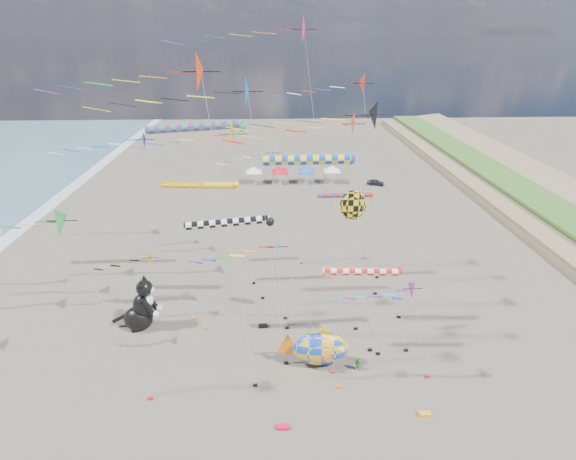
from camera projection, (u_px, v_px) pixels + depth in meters
The scene contains 32 objects.
ground at pixel (315, 443), 31.83m from camera, with size 260.00×260.00×0.00m, color brown.
delta_kite_0 at pixel (139, 145), 36.49m from camera, with size 10.22×1.79×19.60m.
delta_kite_1 at pixel (366, 118), 37.48m from camera, with size 15.50×2.74×21.79m.
delta_kite_2 at pixel (231, 138), 37.98m from camera, with size 12.40×2.59×20.03m.
delta_kite_3 at pixel (190, 76), 27.00m from camera, with size 12.14×2.66×25.90m.
delta_kite_4 at pixel (348, 87), 40.84m from camera, with size 11.24×2.21×23.53m.
delta_kite_5 at pixel (157, 261), 42.83m from camera, with size 7.32×1.63×7.84m.
delta_kite_6 at pixel (265, 155), 50.66m from camera, with size 9.54×1.88×15.33m.
delta_kite_7 at pixel (344, 129), 32.21m from camera, with size 11.31×1.94×21.71m.
delta_kite_8 at pixel (299, 31), 42.07m from camera, with size 15.82×2.87×28.48m.
delta_kite_9 at pixel (55, 221), 29.22m from camera, with size 10.76×2.21×16.82m.
delta_kite_10 at pixel (401, 288), 34.16m from camera, with size 7.94×1.68×10.11m.
delta_kite_11 at pixel (276, 252), 31.50m from camera, with size 9.93×1.68×13.82m.
delta_kite_12 at pixel (216, 98), 30.10m from camera, with size 14.24×2.47×24.22m.
windsock_0 at pixel (199, 128), 41.35m from camera, with size 10.50×0.81×19.09m.
windsock_1 at pixel (365, 272), 37.48m from camera, with size 8.07×0.67×8.73m.
windsock_2 at pixel (347, 196), 48.85m from camera, with size 7.58×0.65×10.81m.
windsock_3 at pixel (312, 161), 36.95m from camera, with size 8.91×0.87×17.51m.
windsock_4 at pixel (202, 186), 46.94m from camera, with size 9.51×0.74×12.43m.
windsock_5 at pixel (232, 223), 39.32m from camera, with size 9.16×0.79×11.83m.
angelfish_kite at pixel (351, 206), 37.37m from camera, with size 3.74×3.02×14.83m.
cat_inflatable at pixel (139, 303), 43.17m from camera, with size 4.20×2.10×5.67m, color black, non-canonical shape.
fish_inflatable at pixel (320, 348), 38.51m from camera, with size 6.54×2.36×4.35m.
person_adult at pixel (327, 346), 40.21m from camera, with size 0.68×0.45×1.87m, color gray.
child_green at pixel (358, 365), 38.41m from camera, with size 0.61×0.47×1.25m, color #1F7920.
child_blue at pixel (313, 343), 41.21m from camera, with size 0.63×0.26×1.07m, color #203997.
kite_bag_0 at pixel (425, 414), 34.04m from camera, with size 0.90×0.44×0.30m, color #EFA314.
kite_bag_1 at pixel (397, 298), 48.97m from camera, with size 0.90×0.44×0.30m, color blue.
kite_bag_2 at pixel (283, 427), 32.93m from camera, with size 0.90×0.44×0.30m, color red.
kite_bag_3 at pixel (263, 326), 44.27m from camera, with size 0.90×0.44×0.30m, color black.
tent_row at pixel (293, 167), 85.46m from camera, with size 19.20×4.20×3.80m.
parked_car at pixel (376, 182), 85.26m from camera, with size 1.31×3.26×1.11m, color #26262D.
Camera 1 is at (-2.89, -22.91, 26.70)m, focal length 28.00 mm.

